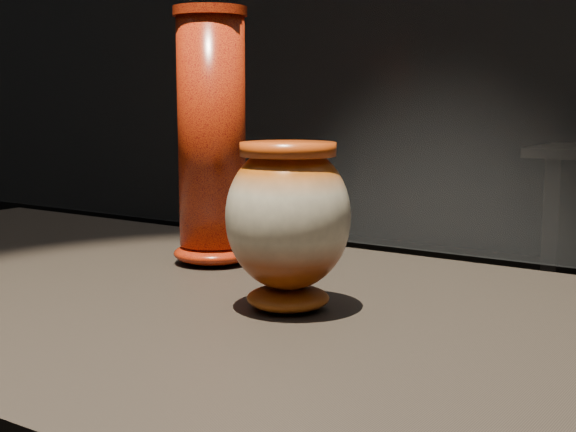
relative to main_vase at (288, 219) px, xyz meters
name	(u,v)px	position (x,y,z in m)	size (l,w,h in m)	color
main_vase	(288,219)	(0.00, 0.00, 0.00)	(0.20, 0.20, 0.20)	maroon
tall_vase	(212,142)	(-0.25, 0.16, 0.08)	(0.13, 0.13, 0.39)	red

